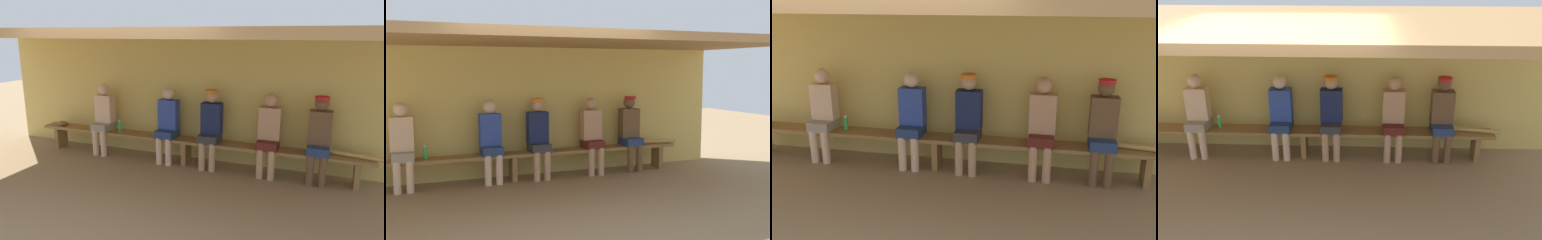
# 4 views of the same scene
# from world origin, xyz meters

# --- Properties ---
(ground_plane) EXTENTS (24.00, 24.00, 0.00)m
(ground_plane) POSITION_xyz_m (0.00, 0.00, 0.00)
(ground_plane) COLOR #937754
(back_wall) EXTENTS (8.00, 0.20, 2.20)m
(back_wall) POSITION_xyz_m (0.00, 2.00, 1.10)
(back_wall) COLOR #D8BC60
(back_wall) RESTS_ON ground
(dugout_roof) EXTENTS (8.00, 2.80, 0.12)m
(dugout_roof) POSITION_xyz_m (0.00, 0.70, 2.26)
(dugout_roof) COLOR #9E7547
(dugout_roof) RESTS_ON back_wall
(bench) EXTENTS (6.00, 0.36, 0.46)m
(bench) POSITION_xyz_m (0.00, 1.55, 0.39)
(bench) COLOR olive
(bench) RESTS_ON ground
(player_near_post) EXTENTS (0.34, 0.42, 1.34)m
(player_near_post) POSITION_xyz_m (2.18, 1.55, 0.75)
(player_near_post) COLOR navy
(player_near_post) RESTS_ON ground
(player_with_sunglasses) EXTENTS (0.34, 0.42, 1.34)m
(player_with_sunglasses) POSITION_xyz_m (0.45, 1.55, 0.75)
(player_with_sunglasses) COLOR #333338
(player_with_sunglasses) RESTS_ON ground
(player_shirtless_tan) EXTENTS (0.34, 0.42, 1.34)m
(player_shirtless_tan) POSITION_xyz_m (1.42, 1.55, 0.73)
(player_shirtless_tan) COLOR #591E19
(player_shirtless_tan) RESTS_ON ground
(player_middle) EXTENTS (0.34, 0.42, 1.34)m
(player_middle) POSITION_xyz_m (-1.69, 1.55, 0.73)
(player_middle) COLOR gray
(player_middle) RESTS_ON ground
(player_in_white) EXTENTS (0.34, 0.42, 1.34)m
(player_in_white) POSITION_xyz_m (-0.35, 1.55, 0.73)
(player_in_white) COLOR navy
(player_in_white) RESTS_ON ground
(water_bottle_green) EXTENTS (0.06, 0.06, 0.21)m
(water_bottle_green) POSITION_xyz_m (-1.36, 1.57, 0.56)
(water_bottle_green) COLOR green
(water_bottle_green) RESTS_ON bench
(baseball_bat) EXTENTS (0.77, 0.19, 0.07)m
(baseball_bat) POSITION_xyz_m (2.72, 1.55, 0.49)
(baseball_bat) COLOR tan
(baseball_bat) RESTS_ON bench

